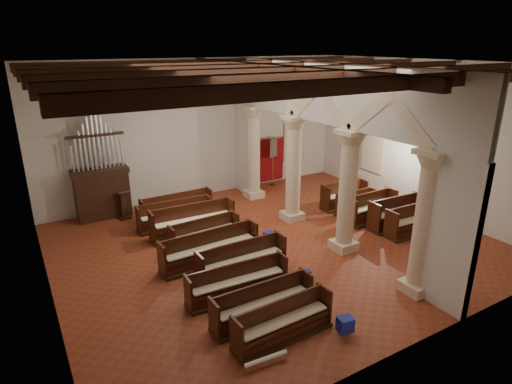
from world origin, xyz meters
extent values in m
plane|color=maroon|center=(0.00, 0.00, 0.00)|extent=(14.00, 14.00, 0.00)
plane|color=black|center=(0.00, 0.00, 6.00)|extent=(14.00, 14.00, 0.00)
cube|color=beige|center=(0.00, 6.00, 3.00)|extent=(14.00, 0.02, 6.00)
cube|color=beige|center=(0.00, -6.00, 3.00)|extent=(14.00, 0.02, 6.00)
cube|color=beige|center=(-7.00, 0.00, 3.00)|extent=(0.02, 12.00, 6.00)
cube|color=beige|center=(7.00, 0.00, 3.00)|extent=(0.02, 12.00, 6.00)
cube|color=beige|center=(1.80, -4.50, 0.15)|extent=(0.75, 0.75, 0.30)
cylinder|color=beige|center=(1.80, -4.50, 1.95)|extent=(0.56, 0.56, 3.30)
cube|color=beige|center=(1.80, -1.50, 0.15)|extent=(0.75, 0.75, 0.30)
cylinder|color=beige|center=(1.80, -1.50, 1.95)|extent=(0.56, 0.56, 3.30)
cube|color=beige|center=(1.80, 1.50, 0.15)|extent=(0.75, 0.75, 0.30)
cylinder|color=beige|center=(1.80, 1.50, 1.95)|extent=(0.56, 0.56, 3.30)
cube|color=beige|center=(1.80, 4.50, 0.15)|extent=(0.75, 0.75, 0.30)
cylinder|color=beige|center=(1.80, 4.50, 1.95)|extent=(0.56, 0.56, 3.30)
cube|color=beige|center=(1.80, 0.00, 5.04)|extent=(0.25, 11.90, 1.93)
cube|color=#377C60|center=(6.98, -1.50, 2.20)|extent=(0.03, 1.00, 2.20)
cube|color=#377C60|center=(6.98, 2.50, 2.20)|extent=(0.03, 1.00, 2.20)
cube|color=#377C60|center=(5.00, 5.98, 2.20)|extent=(1.00, 0.03, 2.20)
cube|color=#331B10|center=(-4.50, 5.50, 0.90)|extent=(2.00, 0.80, 1.80)
cube|color=#331B10|center=(-4.50, 5.50, 1.90)|extent=(2.10, 0.85, 0.20)
cube|color=#3C2213|center=(-3.88, 4.95, 0.05)|extent=(0.51, 0.51, 0.10)
cube|color=#3C2213|center=(-3.88, 4.95, 0.52)|extent=(0.25, 0.25, 1.05)
cube|color=#3C2213|center=(-3.88, 4.87, 1.10)|extent=(0.54, 0.47, 0.18)
cube|color=maroon|center=(3.50, 5.92, 1.15)|extent=(1.60, 0.06, 2.10)
cylinder|color=gold|center=(3.50, 5.90, 2.25)|extent=(1.80, 0.04, 0.04)
cone|color=#331B10|center=(3.45, 5.48, 0.06)|extent=(0.37, 0.37, 0.12)
cylinder|color=gold|center=(3.45, 5.48, 1.24)|extent=(0.04, 0.04, 2.48)
cylinder|color=gold|center=(3.45, 5.48, 2.37)|extent=(0.31, 0.68, 0.03)
cube|color=navy|center=(3.45, 5.46, 1.86)|extent=(0.53, 0.24, 0.88)
cube|color=#161698|center=(-1.17, -4.92, 0.28)|extent=(0.41, 0.35, 0.36)
cube|color=navy|center=(-0.58, -2.54, 0.24)|extent=(0.33, 0.29, 0.28)
cube|color=navy|center=(-0.12, 0.17, 0.26)|extent=(0.34, 0.29, 0.32)
cylinder|color=white|center=(-3.33, -4.84, 0.16)|extent=(1.01, 0.17, 0.10)
cylinder|color=silver|center=(-2.93, -4.09, 0.16)|extent=(0.91, 0.18, 0.09)
cube|color=#331B10|center=(-2.51, -4.28, 0.05)|extent=(2.58, 0.73, 0.09)
cube|color=#3E220D|center=(-2.51, -4.32, 0.29)|extent=(2.42, 0.45, 0.41)
cube|color=#3E220D|center=(-2.51, -4.11, 0.52)|extent=(2.41, 0.15, 0.86)
cube|color=#3E220D|center=(-3.76, -4.26, 0.52)|extent=(0.08, 0.55, 0.86)
cube|color=#3E220D|center=(-1.27, -4.26, 0.52)|extent=(0.08, 0.55, 0.86)
cube|color=beige|center=(-2.51, -4.32, 0.52)|extent=(2.33, 0.41, 0.05)
cube|color=#331B10|center=(-2.55, -3.42, 0.05)|extent=(2.74, 0.66, 0.09)
cube|color=#3B160C|center=(-2.55, -3.47, 0.30)|extent=(2.59, 0.39, 0.41)
cube|color=#3B160C|center=(-2.55, -3.26, 0.52)|extent=(2.59, 0.09, 0.86)
cube|color=#3B160C|center=(-3.88, -3.40, 0.52)|extent=(0.07, 0.55, 0.86)
cube|color=#3B160C|center=(-1.21, -3.40, 0.52)|extent=(0.07, 0.55, 0.86)
cube|color=beige|center=(-2.55, -3.47, 0.52)|extent=(2.49, 0.35, 0.05)
cube|color=#331B10|center=(-2.60, -2.20, 0.05)|extent=(2.91, 0.75, 0.09)
cube|color=#3E1C0D|center=(-2.60, -2.24, 0.29)|extent=(2.74, 0.48, 0.41)
cube|color=#3E1C0D|center=(-2.60, -2.03, 0.52)|extent=(2.73, 0.18, 0.86)
cube|color=#3E1C0D|center=(-4.00, -2.18, 0.52)|extent=(0.09, 0.54, 0.86)
cube|color=#3E1C0D|center=(-1.19, -2.18, 0.52)|extent=(0.09, 0.54, 0.86)
cube|color=beige|center=(-2.60, -2.24, 0.52)|extent=(2.63, 0.44, 0.05)
cube|color=#331B10|center=(-1.98, -1.32, 0.05)|extent=(2.76, 0.71, 0.10)
cube|color=#38120C|center=(-1.98, -1.37, 0.33)|extent=(2.61, 0.41, 0.46)
cube|color=#38120C|center=(-1.98, -1.13, 0.58)|extent=(2.61, 0.07, 0.96)
cube|color=#38120C|center=(-3.33, -1.30, 0.58)|extent=(0.07, 0.61, 0.96)
cube|color=#38120C|center=(-0.63, -1.30, 0.58)|extent=(0.07, 0.61, 0.96)
cube|color=beige|center=(-1.98, -1.37, 0.58)|extent=(2.51, 0.37, 0.05)
cube|color=#331B10|center=(-2.45, -0.10, 0.05)|extent=(3.25, 0.84, 0.10)
cube|color=#421D0E|center=(-2.45, -0.15, 0.33)|extent=(3.08, 0.53, 0.45)
cube|color=#421D0E|center=(-2.45, 0.08, 0.58)|extent=(3.07, 0.20, 0.96)
cube|color=#421D0E|center=(-4.02, -0.08, 0.58)|extent=(0.10, 0.61, 0.96)
cube|color=#421D0E|center=(-0.87, -0.08, 0.58)|extent=(0.10, 0.61, 0.96)
cube|color=beige|center=(-2.45, -0.15, 0.58)|extent=(2.96, 0.48, 0.05)
cube|color=#331B10|center=(-2.11, 1.09, 0.05)|extent=(2.49, 0.79, 0.09)
cube|color=#3D120D|center=(-2.11, 1.04, 0.30)|extent=(2.33, 0.50, 0.42)
cube|color=#3D120D|center=(-2.11, 1.26, 0.53)|extent=(2.31, 0.20, 0.88)
cube|color=#3D120D|center=(-3.30, 1.11, 0.53)|extent=(0.10, 0.56, 0.88)
cube|color=#3D120D|center=(-0.91, 1.11, 0.53)|extent=(0.10, 0.56, 0.88)
cube|color=beige|center=(-2.11, 1.04, 0.53)|extent=(2.23, 0.46, 0.05)
cube|color=#331B10|center=(-2.10, 2.13, 0.05)|extent=(3.07, 0.87, 0.11)
cube|color=#3F1F0D|center=(-2.10, 2.08, 0.35)|extent=(2.91, 0.54, 0.49)
cube|color=#3F1F0D|center=(-2.10, 2.33, 0.62)|extent=(2.90, 0.18, 1.03)
cube|color=#3F1F0D|center=(-3.59, 2.15, 0.62)|extent=(0.10, 0.65, 1.03)
cube|color=#3F1F0D|center=(-0.61, 2.15, 0.62)|extent=(0.10, 0.65, 1.03)
cube|color=beige|center=(-2.10, 2.08, 0.62)|extent=(2.79, 0.49, 0.05)
cube|color=#331B10|center=(-2.40, 3.16, 0.05)|extent=(2.83, 0.79, 0.10)
cube|color=#3C140D|center=(-2.40, 3.12, 0.31)|extent=(2.67, 0.50, 0.43)
cube|color=#3C140D|center=(-2.40, 3.34, 0.55)|extent=(2.65, 0.18, 0.91)
cube|color=#3C140D|center=(-3.77, 3.18, 0.55)|extent=(0.09, 0.58, 0.91)
cube|color=#3C140D|center=(-1.03, 3.18, 0.55)|extent=(0.09, 0.58, 0.91)
cube|color=beige|center=(-2.40, 3.12, 0.55)|extent=(2.56, 0.46, 0.05)
cube|color=#331B10|center=(-2.00, 4.00, 0.05)|extent=(2.89, 0.70, 0.09)
cube|color=#421F0E|center=(-2.00, 3.95, 0.30)|extent=(2.74, 0.42, 0.41)
cube|color=#421F0E|center=(-2.00, 4.16, 0.52)|extent=(2.73, 0.12, 0.87)
cube|color=#421F0E|center=(-3.41, 4.02, 0.52)|extent=(0.08, 0.55, 0.87)
cube|color=#421F0E|center=(-0.60, 4.02, 0.52)|extent=(0.08, 0.55, 0.87)
cube|color=beige|center=(-2.00, 3.95, 0.52)|extent=(2.63, 0.38, 0.05)
cube|color=#331B10|center=(4.59, -1.82, 0.05)|extent=(1.86, 0.76, 0.10)
cube|color=#391B0C|center=(4.59, -1.87, 0.33)|extent=(1.70, 0.45, 0.46)
cube|color=#391B0C|center=(4.59, -1.63, 0.59)|extent=(1.69, 0.11, 0.97)
cube|color=#391B0C|center=(3.70, -1.80, 0.59)|extent=(0.09, 0.62, 0.97)
cube|color=#391B0C|center=(5.47, -1.80, 0.59)|extent=(0.09, 0.62, 0.97)
cube|color=beige|center=(4.59, -1.87, 0.59)|extent=(1.63, 0.41, 0.05)
cube|color=#331B10|center=(4.74, -1.10, 0.05)|extent=(2.34, 0.88, 0.11)
cube|color=#361A0B|center=(4.74, -1.16, 0.36)|extent=(2.18, 0.54, 0.49)
cube|color=#361A0B|center=(4.74, -0.91, 0.63)|extent=(2.16, 0.18, 1.04)
cube|color=#361A0B|center=(3.62, -1.08, 0.63)|extent=(0.11, 0.66, 1.04)
cube|color=#361A0B|center=(5.86, -1.08, 0.63)|extent=(0.11, 0.66, 1.04)
cube|color=beige|center=(4.74, -1.16, 0.63)|extent=(2.09, 0.50, 0.05)
cube|color=#331B10|center=(4.37, -0.17, 0.05)|extent=(2.29, 0.82, 0.11)
cube|color=#3A140C|center=(4.37, -0.22, 0.34)|extent=(2.13, 0.50, 0.47)
cube|color=#3A140C|center=(4.37, 0.02, 0.61)|extent=(2.11, 0.15, 1.00)
cube|color=#3A140C|center=(3.28, -0.15, 0.61)|extent=(0.10, 0.64, 1.00)
cube|color=#3A140C|center=(5.47, -0.15, 0.61)|extent=(0.10, 0.64, 1.00)
cube|color=beige|center=(4.37, -0.22, 0.61)|extent=(2.04, 0.46, 0.05)
cube|color=#331B10|center=(4.35, 0.64, 0.05)|extent=(1.79, 0.65, 0.09)
cube|color=#41240E|center=(4.35, 0.59, 0.29)|extent=(1.63, 0.37, 0.41)
cube|color=#41240E|center=(4.35, 0.80, 0.52)|extent=(1.63, 0.08, 0.86)
cube|color=#41240E|center=(3.49, 0.66, 0.52)|extent=(0.07, 0.54, 0.86)
cube|color=#41240E|center=(5.21, 0.66, 0.52)|extent=(0.07, 0.54, 0.86)
cube|color=beige|center=(4.35, 0.59, 0.52)|extent=(1.57, 0.34, 0.05)
cube|color=#331B10|center=(4.43, 1.45, 0.05)|extent=(2.06, 0.83, 0.10)
cube|color=#42220E|center=(4.43, 1.40, 0.34)|extent=(1.89, 0.51, 0.46)
cube|color=#42220E|center=(4.43, 1.63, 0.59)|extent=(1.88, 0.17, 0.98)
cube|color=#42220E|center=(3.45, 1.47, 0.59)|extent=(0.10, 0.62, 0.98)
cube|color=#42220E|center=(5.41, 1.47, 0.59)|extent=(0.10, 0.62, 0.98)
cube|color=beige|center=(4.43, 1.40, 0.59)|extent=(1.82, 0.46, 0.05)
camera|label=1|loc=(-7.32, -11.18, 6.60)|focal=30.00mm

